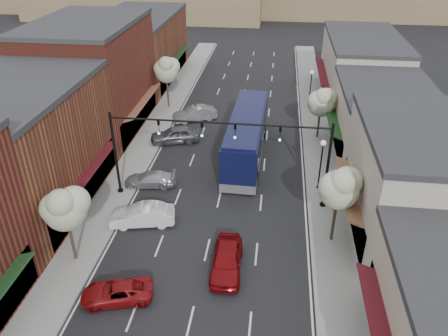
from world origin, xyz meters
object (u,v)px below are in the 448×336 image
(tree_left_far, at_px, (166,69))
(parked_car_c, at_px, (150,179))
(tree_left_near, at_px, (65,207))
(parked_car_d, at_px, (175,135))
(coach_bus, at_px, (247,136))
(parked_car_a, at_px, (117,292))
(parked_car_e, at_px, (195,114))
(signal_mast_right, at_px, (296,152))
(signal_mast_left, at_px, (144,143))
(parked_car_b, at_px, (142,215))
(tree_right_near, at_px, (340,187))
(red_hatchback, at_px, (227,260))
(lamp_post_far, at_px, (311,83))
(tree_right_far, at_px, (322,101))
(lamp_post_near, at_px, (322,157))

(tree_left_far, xyz_separation_m, parked_car_c, (2.35, -16.57, -3.99))
(tree_left_near, relative_size, parked_car_d, 1.19)
(coach_bus, xyz_separation_m, parked_car_a, (-6.03, -18.28, -1.54))
(parked_car_d, distance_m, parked_car_e, 5.51)
(coach_bus, bearing_deg, parked_car_c, -139.77)
(signal_mast_right, xyz_separation_m, signal_mast_left, (-11.24, 0.00, 0.00))
(coach_bus, height_order, parked_car_e, coach_bus)
(parked_car_c, bearing_deg, parked_car_b, 3.01)
(tree_left_far, bearing_deg, signal_mast_left, -81.65)
(signal_mast_right, xyz_separation_m, parked_car_c, (-11.53, 1.38, -4.01))
(parked_car_a, relative_size, parked_car_c, 0.99)
(tree_right_near, xyz_separation_m, red_hatchback, (-6.83, -3.62, -3.65))
(tree_left_far, distance_m, red_hatchback, 27.68)
(coach_bus, relative_size, parked_car_a, 3.25)
(lamp_post_far, bearing_deg, tree_right_near, -88.70)
(tree_right_near, height_order, parked_car_a, tree_right_near)
(tree_right_far, height_order, tree_left_far, tree_left_far)
(tree_right_far, distance_m, parked_car_e, 13.68)
(signal_mast_left, bearing_deg, tree_left_far, 98.35)
(red_hatchback, xyz_separation_m, parked_car_e, (-6.15, 22.50, -0.03))
(signal_mast_right, bearing_deg, parked_car_a, -132.79)
(signal_mast_left, relative_size, tree_left_near, 1.44)
(coach_bus, xyz_separation_m, parked_car_c, (-7.45, -5.99, -1.51))
(tree_left_far, distance_m, coach_bus, 14.63)
(parked_car_c, bearing_deg, signal_mast_right, 76.76)
(tree_left_near, bearing_deg, signal_mast_left, 71.90)
(tree_left_near, relative_size, parked_car_b, 1.23)
(lamp_post_far, distance_m, parked_car_d, 17.23)
(tree_right_near, bearing_deg, signal_mast_right, 123.91)
(tree_right_near, height_order, lamp_post_near, tree_right_near)
(signal_mast_left, distance_m, parked_car_c, 4.25)
(tree_left_far, xyz_separation_m, lamp_post_far, (16.05, 2.06, -1.60))
(parked_car_d, bearing_deg, tree_left_near, -26.12)
(tree_right_near, relative_size, parked_car_c, 1.42)
(tree_right_far, height_order, red_hatchback, tree_right_far)
(tree_right_far, xyz_separation_m, parked_car_b, (-13.41, -15.68, -3.23))
(tree_right_far, relative_size, red_hatchback, 1.16)
(tree_right_near, xyz_separation_m, tree_right_far, (0.00, 16.00, -0.46))
(tree_left_near, bearing_deg, lamp_post_far, 60.22)
(coach_bus, distance_m, parked_car_e, 9.77)
(tree_right_far, relative_size, parked_car_e, 1.16)
(signal_mast_left, relative_size, red_hatchback, 1.75)
(tree_right_far, bearing_deg, coach_bus, -146.06)
(lamp_post_far, bearing_deg, parked_car_b, -118.45)
(parked_car_d, relative_size, parked_car_e, 1.02)
(parked_car_a, relative_size, parked_car_e, 0.88)
(lamp_post_far, xyz_separation_m, red_hatchback, (-6.28, -27.68, -2.21))
(signal_mast_left, xyz_separation_m, red_hatchback, (7.14, -7.67, -3.82))
(lamp_post_far, xyz_separation_m, parked_car_d, (-13.40, -10.60, -2.19))
(coach_bus, distance_m, parked_car_c, 9.67)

